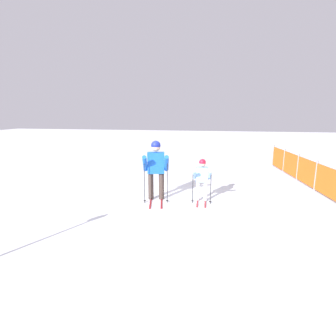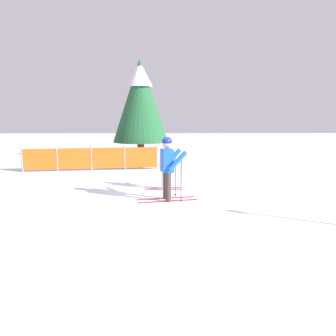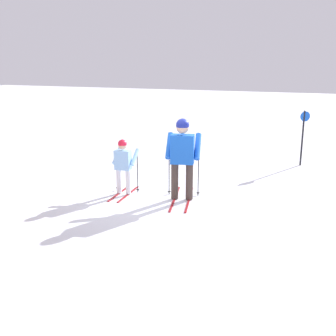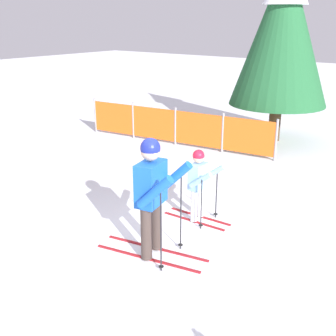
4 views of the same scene
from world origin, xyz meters
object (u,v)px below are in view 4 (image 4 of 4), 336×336
at_px(skier_adult, 152,188).
at_px(skier_child, 199,180).
at_px(safety_fence, 175,126).
at_px(conifer_far, 283,29).

xyz_separation_m(skier_adult, skier_child, (-0.11, 1.34, -0.31)).
xyz_separation_m(skier_adult, safety_fence, (-3.13, 4.78, -0.53)).
relative_size(skier_adult, safety_fence, 0.32).
height_order(skier_adult, conifer_far, conifer_far).
relative_size(skier_child, conifer_far, 0.26).
bearing_deg(skier_adult, skier_child, 82.76).
bearing_deg(conifer_far, skier_adult, -80.12).
xyz_separation_m(skier_child, safety_fence, (-3.03, 3.44, -0.22)).
height_order(skier_adult, safety_fence, skier_adult).
bearing_deg(conifer_far, skier_child, -78.83).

